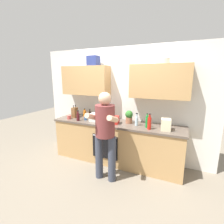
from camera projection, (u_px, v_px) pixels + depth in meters
ground_plane at (116, 161)px, 3.68m from camera, size 12.00×12.00×0.00m
back_wall_unit at (121, 94)px, 3.61m from camera, size 4.00×0.38×2.50m
counter at (116, 142)px, 3.59m from camera, size 2.84×0.67×0.90m
person_standing at (105, 130)px, 2.85m from camera, size 0.49×0.45×1.62m
bottle_water at (137, 120)px, 3.27m from camera, size 0.06×0.06×0.26m
bottle_juice at (85, 114)px, 3.97m from camera, size 0.07×0.07×0.21m
bottle_wine at (78, 117)px, 3.64m from camera, size 0.07×0.07×0.24m
bottle_hotsauce at (149, 123)px, 3.03m from camera, size 0.07×0.07×0.30m
bottle_oil at (100, 115)px, 3.85m from camera, size 0.06×0.06×0.21m
bottle_soy at (90, 114)px, 3.91m from camera, size 0.06×0.06×0.21m
bottle_syrup at (104, 116)px, 3.50m from camera, size 0.06×0.06×0.31m
bottle_soda at (147, 122)px, 3.14m from camera, size 0.05×0.05×0.29m
cup_tea at (86, 118)px, 3.70m from camera, size 0.07×0.07×0.08m
cup_ceramic at (69, 117)px, 3.78m from camera, size 0.09×0.09×0.08m
knife_block at (75, 112)px, 3.92m from camera, size 0.10×0.14×0.30m
potted_herb at (129, 116)px, 3.44m from camera, size 0.16×0.16×0.27m
grocery_bag_rice at (166, 125)px, 2.98m from camera, size 0.20×0.21×0.21m
grocery_bag_crisps at (114, 120)px, 3.42m from camera, size 0.22×0.23×0.15m
grocery_bag_produce at (96, 117)px, 3.59m from camera, size 0.25×0.21×0.18m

